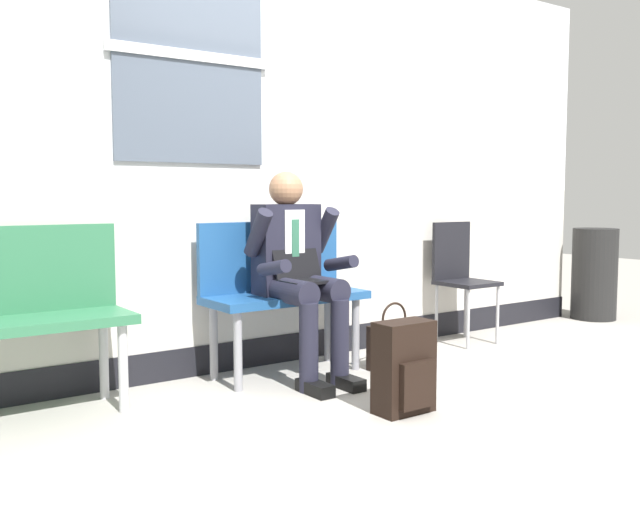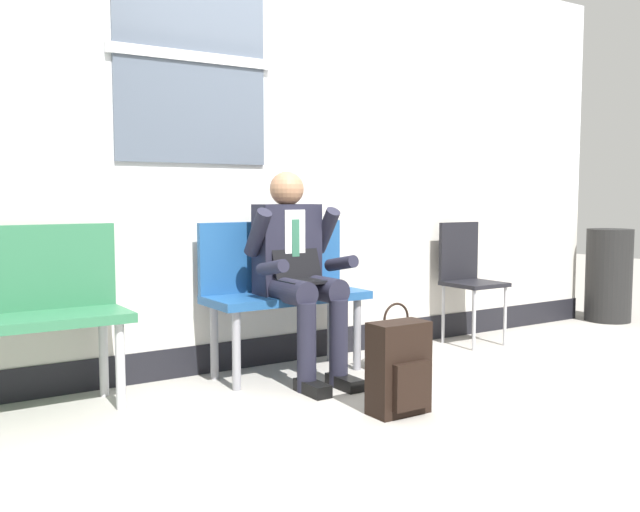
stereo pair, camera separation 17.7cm
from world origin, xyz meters
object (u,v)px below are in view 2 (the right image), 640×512
Objects in this scene: folding_chair at (467,271)px; backpack at (400,369)px; bench_with_person at (281,284)px; bench_empty at (3,305)px; person_seated at (298,268)px; handbag at (396,345)px; trash_bin at (609,275)px.

backpack is at bearing -145.04° from folding_chair.
folding_chair is (1.62, 0.01, -0.01)m from bench_with_person.
bench_empty is 0.94× the size of person_seated.
folding_chair is at bearing 0.07° from bench_empty.
bench_with_person is at bearing -179.78° from folding_chair.
bench_with_person reaches higher than backpack.
handbag is at bearing -11.23° from person_seated.
folding_chair is at bearing 7.29° from person_seated.
bench_empty is 4.95m from trash_bin.
bench_empty is at bearing 147.32° from backpack.
handbag is 1.09m from folding_chair.
handbag is (2.27, -0.33, -0.41)m from bench_empty.
person_seated reaches higher than folding_chair.
backpack is (0.07, -0.87, -0.45)m from person_seated.
trash_bin is at bearing 6.57° from handbag.
bench_with_person is 0.84m from handbag.
bench_with_person is at bearing 93.77° from backpack.
person_seated is at bearing -176.95° from trash_bin.
bench_with_person is 0.23m from person_seated.
trash_bin is (3.26, 1.05, 0.18)m from backpack.
backpack is 0.52× the size of folding_chair.
person_seated is 2.66× the size of backpack.
bench_empty is at bearing 172.81° from person_seated.
bench_empty is (-1.61, 0.00, 0.01)m from bench_with_person.
trash_bin is (1.72, -0.03, -0.14)m from folding_chair.
trash_bin is at bearing 3.05° from person_seated.
backpack is 0.58× the size of trash_bin.
handbag is 0.52× the size of trash_bin.
handbag is at bearing -8.37° from bench_empty.
folding_chair is 1.72m from trash_bin.
bench_empty is at bearing 171.63° from handbag.
bench_with_person is at bearing 179.60° from trash_bin.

